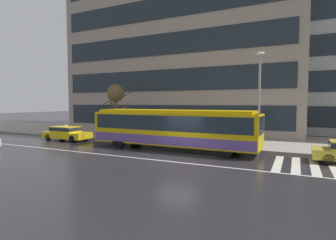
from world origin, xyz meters
TOP-DOWN VIEW (x-y plane):
  - ground_plane at (0.00, 0.00)m, footprint 160.00×160.00m
  - sidewalk_slab at (0.00, 9.07)m, footprint 80.00×10.00m
  - crosswalk_stripe_edge_near at (5.73, 1.03)m, footprint 0.44×4.40m
  - crosswalk_stripe_inner_a at (6.63, 1.03)m, footprint 0.44×4.40m
  - crosswalk_stripe_center at (7.53, 1.03)m, footprint 0.44×4.40m
  - crosswalk_stripe_inner_b at (8.43, 1.03)m, footprint 0.44×4.40m
  - lane_centre_line at (0.00, -1.20)m, footprint 72.00×0.14m
  - trolleybus at (-1.46, 2.47)m, footprint 13.08×2.86m
  - taxi_queued_behind_bus at (-12.04, 2.59)m, footprint 4.35×1.86m
  - pedestrian_at_shelter at (-3.73, 6.79)m, footprint 1.22×1.22m
  - pedestrian_approaching_curb at (1.89, 6.41)m, footprint 1.14×1.14m
  - pedestrian_walking_past at (-0.49, 4.72)m, footprint 1.34×1.34m
  - street_lamp at (4.16, 5.01)m, footprint 0.60×0.32m
  - street_tree_bare at (-9.42, 6.43)m, footprint 2.01×2.05m
  - office_tower_corner_left at (-6.10, 18.08)m, footprint 27.27×16.13m

SIDE VIEW (x-z plane):
  - ground_plane at x=0.00m, z-range 0.00..0.00m
  - lane_centre_line at x=0.00m, z-range 0.00..0.01m
  - crosswalk_stripe_edge_near at x=5.73m, z-range 0.00..0.01m
  - crosswalk_stripe_inner_a at x=6.63m, z-range 0.00..0.01m
  - crosswalk_stripe_center at x=7.53m, z-range 0.00..0.01m
  - crosswalk_stripe_inner_b at x=8.43m, z-range 0.00..0.01m
  - sidewalk_slab at x=0.00m, z-range 0.00..0.14m
  - taxi_queued_behind_bus at x=-12.04m, z-range 0.01..1.40m
  - trolleybus at x=-1.46m, z-range -0.85..4.02m
  - pedestrian_at_shelter at x=-3.73m, z-range 0.67..2.60m
  - pedestrian_approaching_curb at x=1.89m, z-range 0.73..2.70m
  - pedestrian_walking_past at x=-0.49m, z-range 0.75..2.74m
  - street_lamp at x=4.16m, z-range 0.75..7.58m
  - street_tree_bare at x=-9.42m, z-range 1.67..6.74m
  - office_tower_corner_left at x=-6.10m, z-range 0.01..30.17m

